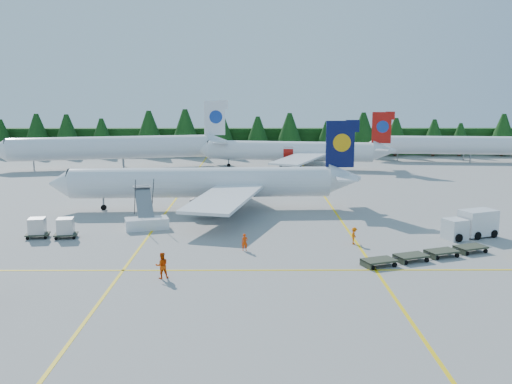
{
  "coord_description": "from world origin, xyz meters",
  "views": [
    {
      "loc": [
        -3.66,
        -49.36,
        13.76
      ],
      "look_at": [
        -3.4,
        10.23,
        3.5
      ],
      "focal_mm": 40.0,
      "sensor_mm": 36.0,
      "label": 1
    }
  ],
  "objects_px": {
    "airliner_red": "(286,151)",
    "airstairs": "(146,220)",
    "service_truck": "(470,224)",
    "airliner_navy": "(196,183)"
  },
  "relations": [
    {
      "from": "airstairs",
      "to": "service_truck",
      "type": "xyz_separation_m",
      "value": [
        32.14,
        -4.06,
        0.45
      ]
    },
    {
      "from": "airliner_red",
      "to": "airstairs",
      "type": "height_order",
      "value": "airliner_red"
    },
    {
      "from": "airliner_red",
      "to": "airstairs",
      "type": "xyz_separation_m",
      "value": [
        -17.28,
        -48.61,
        -2.33
      ]
    },
    {
      "from": "airliner_red",
      "to": "airstairs",
      "type": "distance_m",
      "value": 51.64
    },
    {
      "from": "airliner_red",
      "to": "service_truck",
      "type": "bearing_deg",
      "value": -63.86
    },
    {
      "from": "service_truck",
      "to": "airliner_navy",
      "type": "bearing_deg",
      "value": 130.96
    },
    {
      "from": "service_truck",
      "to": "airstairs",
      "type": "bearing_deg",
      "value": 150.36
    },
    {
      "from": "airstairs",
      "to": "service_truck",
      "type": "height_order",
      "value": "airstairs"
    },
    {
      "from": "airliner_navy",
      "to": "airstairs",
      "type": "height_order",
      "value": "airliner_navy"
    },
    {
      "from": "airliner_navy",
      "to": "service_truck",
      "type": "distance_m",
      "value": 31.25
    }
  ]
}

